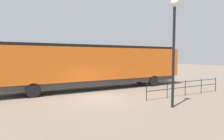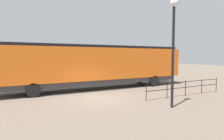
{
  "view_description": "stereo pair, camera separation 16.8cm",
  "coord_description": "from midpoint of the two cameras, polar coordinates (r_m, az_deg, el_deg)",
  "views": [
    {
      "loc": [
        13.02,
        -5.98,
        3.13
      ],
      "look_at": [
        -0.95,
        1.69,
        2.01
      ],
      "focal_mm": 30.96,
      "sensor_mm": 36.0,
      "label": 1
    },
    {
      "loc": [
        13.1,
        -5.84,
        3.13
      ],
      "look_at": [
        -0.95,
        1.69,
        2.01
      ],
      "focal_mm": 30.96,
      "sensor_mm": 36.0,
      "label": 2
    }
  ],
  "objects": [
    {
      "name": "lamp_post",
      "position": [
        12.31,
        17.45,
        9.99
      ],
      "size": [
        0.49,
        0.49,
        6.54
      ],
      "color": "black",
      "rests_on": "ground_plane"
    },
    {
      "name": "locomotive",
      "position": [
        18.82,
        -3.09,
        1.62
      ],
      "size": [
        2.9,
        18.53,
        4.17
      ],
      "color": "orange",
      "rests_on": "ground_plane"
    },
    {
      "name": "platform_fence",
      "position": [
        16.51,
        20.55,
        -4.38
      ],
      "size": [
        0.05,
        7.89,
        1.22
      ],
      "color": "black",
      "rests_on": "ground_plane"
    },
    {
      "name": "ground_plane",
      "position": [
        14.67,
        -4.36,
        -8.3
      ],
      "size": [
        120.0,
        120.0,
        0.0
      ],
      "primitive_type": "plane",
      "color": "#756656"
    }
  ]
}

